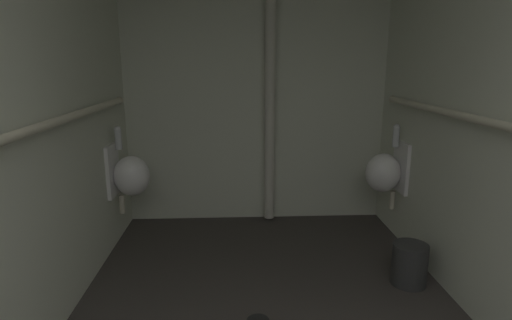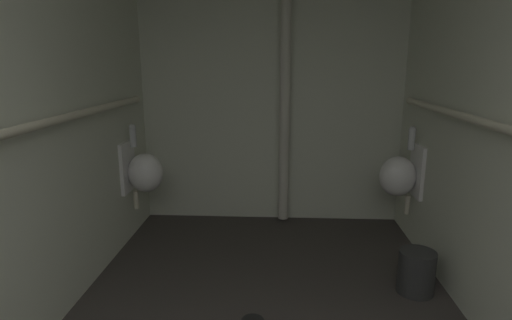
# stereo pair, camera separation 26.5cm
# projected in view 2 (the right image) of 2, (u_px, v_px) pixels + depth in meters

# --- Properties ---
(wall_back) EXTENTS (2.61, 0.06, 2.59)m
(wall_back) POSITION_uv_depth(u_px,v_px,m) (271.00, 89.00, 3.99)
(wall_back) COLOR silver
(wall_back) RESTS_ON ground
(urinal_left_mid) EXTENTS (0.32, 0.30, 0.76)m
(urinal_left_mid) POSITION_uv_depth(u_px,v_px,m) (143.00, 171.00, 3.62)
(urinal_left_mid) COLOR white
(urinal_right_mid) EXTENTS (0.32, 0.30, 0.76)m
(urinal_right_mid) POSITION_uv_depth(u_px,v_px,m) (400.00, 175.00, 3.50)
(urinal_right_mid) COLOR white
(supply_pipe_left) EXTENTS (0.06, 3.59, 0.06)m
(supply_pipe_left) POSITION_uv_depth(u_px,v_px,m) (11.00, 132.00, 1.96)
(supply_pipe_left) COLOR beige
(standpipe_back_wall) EXTENTS (0.10, 0.10, 2.54)m
(standpipe_back_wall) POSITION_uv_depth(u_px,v_px,m) (285.00, 89.00, 3.88)
(standpipe_back_wall) COLOR beige
(standpipe_back_wall) RESTS_ON ground
(floor_drain) EXTENTS (0.14, 0.14, 0.01)m
(floor_drain) POSITION_uv_depth(u_px,v_px,m) (253.00, 320.00, 2.56)
(floor_drain) COLOR black
(floor_drain) RESTS_ON ground
(waste_bin) EXTENTS (0.25, 0.25, 0.30)m
(waste_bin) POSITION_uv_depth(u_px,v_px,m) (416.00, 272.00, 2.85)
(waste_bin) COLOR #2D2D2D
(waste_bin) RESTS_ON ground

